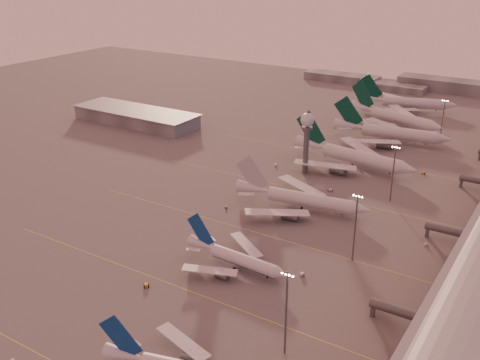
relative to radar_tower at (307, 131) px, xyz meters
The scene contains 23 objects.
ground 121.92m from the radar_tower, 92.39° to the right, with size 700.00×700.00×0.00m, color #565454.
taxiway_markings 71.83m from the radar_tower, 68.66° to the right, with size 180.00×185.25×0.02m.
hangar 127.68m from the radar_tower, behind, with size 82.00×27.00×8.50m.
radar_tower is the anchor object (origin of this frame).
mast_a 131.38m from the radar_tower, 66.17° to the right, with size 3.60×0.56×25.00m.
mast_b 82.32m from the radar_tower, 52.43° to the right, with size 3.60×0.56×25.00m.
mast_c 46.66m from the radar_tower, 12.53° to the right, with size 3.60×0.56×25.00m.
mast_d 91.11m from the radar_tower, 61.74° to the left, with size 3.60×0.56×25.00m.
distant_horizon 205.86m from the radar_tower, 90.67° to the left, with size 165.00×37.50×9.00m.
narrowbody_mid 94.46m from the radar_tower, 78.03° to the right, with size 40.87×32.59×15.96m.
widebody_white 44.81m from the radar_tower, 66.12° to the right, with size 57.45×45.76×20.26m.
greentail_a 30.51m from the radar_tower, 49.98° to the left, with size 65.95×52.96×24.00m.
greentail_b 72.14m from the radar_tower, 74.07° to the left, with size 64.75×52.03×23.55m.
greentail_c 100.59m from the radar_tower, 83.35° to the left, with size 64.04×50.94×24.00m.
greentail_d 138.74m from the radar_tower, 87.17° to the left, with size 62.62×49.84×23.42m.
gsv_truck_a 161.99m from the radar_tower, 91.52° to the right, with size 5.08×3.02×1.93m.
gsv_tug_mid 117.34m from the radar_tower, 89.42° to the right, with size 4.33×4.34×1.10m.
gsv_truck_b 94.90m from the radar_tower, 64.20° to the right, with size 6.43×4.03×2.45m.
gsv_truck_c 57.48m from the radar_tower, 100.39° to the right, with size 4.71×4.32×1.91m.
gsv_catering_b 82.24m from the radar_tower, 30.92° to the right, with size 4.47×2.25×3.60m.
gsv_tug_far 31.48m from the radar_tower, 36.11° to the right, with size 3.61×4.20×1.03m.
gsv_truck_d 25.77m from the radar_tower, behind, with size 3.14×5.59×2.13m.
gsv_tug_hangar 59.98m from the radar_tower, 30.71° to the left, with size 3.31×2.14×0.91m.
Camera 1 is at (112.05, -107.62, 98.64)m, focal length 42.00 mm.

